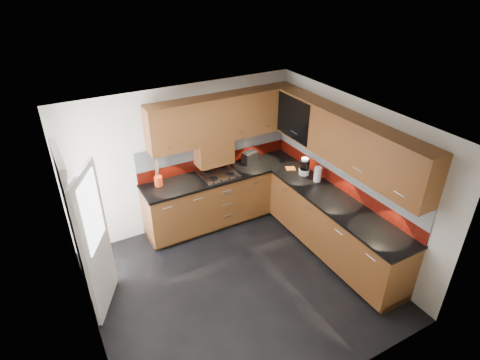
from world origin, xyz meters
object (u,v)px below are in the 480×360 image
gas_hob (219,174)px  utensil_pot (158,180)px  food_processor (304,167)px  toaster (250,157)px

gas_hob → utensil_pot: utensil_pot is taller
food_processor → utensil_pot: bearing=160.2°
utensil_pot → food_processor: size_ratio=1.57×
food_processor → toaster: bearing=124.0°
utensil_pot → toaster: 1.65m
utensil_pot → food_processor: utensil_pot is taller
gas_hob → food_processor: (1.23, -0.65, 0.12)m
gas_hob → utensil_pot: bearing=171.6°
toaster → food_processor: (0.55, -0.81, 0.04)m
utensil_pot → toaster: (1.65, 0.02, -0.01)m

